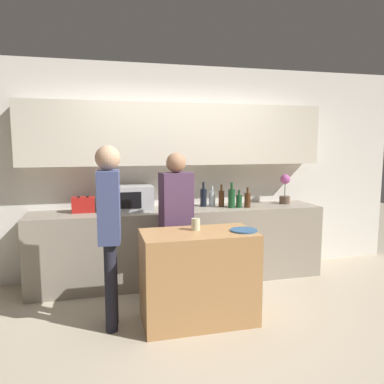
{
  "coord_description": "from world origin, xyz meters",
  "views": [
    {
      "loc": [
        -0.97,
        -3.07,
        1.71
      ],
      "look_at": [
        -0.07,
        0.52,
        1.23
      ],
      "focal_mm": 35.0,
      "sensor_mm": 36.0,
      "label": 1
    }
  ],
  "objects_px": {
    "bottle_5": "(247,200)",
    "microwave": "(131,198)",
    "bottle_1": "(212,198)",
    "plate_on_island": "(244,230)",
    "person_center": "(109,221)",
    "bottle_0": "(203,197)",
    "cup_0": "(196,224)",
    "person_left": "(176,214)",
    "bottle_3": "(232,198)",
    "potted_plant": "(285,189)",
    "bottle_2": "(221,198)",
    "toaster": "(83,205)",
    "bottle_4": "(239,201)"
  },
  "relations": [
    {
      "from": "bottle_3",
      "to": "cup_0",
      "type": "bearing_deg",
      "value": -126.76
    },
    {
      "from": "bottle_1",
      "to": "plate_on_island",
      "type": "bearing_deg",
      "value": -93.76
    },
    {
      "from": "bottle_0",
      "to": "bottle_2",
      "type": "bearing_deg",
      "value": -20.04
    },
    {
      "from": "bottle_1",
      "to": "bottle_2",
      "type": "relative_size",
      "value": 0.9
    },
    {
      "from": "bottle_3",
      "to": "person_center",
      "type": "relative_size",
      "value": 0.19
    },
    {
      "from": "bottle_4",
      "to": "potted_plant",
      "type": "bearing_deg",
      "value": 11.18
    },
    {
      "from": "microwave",
      "to": "bottle_1",
      "type": "distance_m",
      "value": 1.05
    },
    {
      "from": "bottle_5",
      "to": "person_left",
      "type": "xyz_separation_m",
      "value": [
        -1.02,
        -0.47,
        -0.05
      ]
    },
    {
      "from": "bottle_1",
      "to": "bottle_2",
      "type": "height_order",
      "value": "bottle_2"
    },
    {
      "from": "toaster",
      "to": "bottle_0",
      "type": "xyz_separation_m",
      "value": [
        1.48,
        0.05,
        0.03
      ]
    },
    {
      "from": "bottle_0",
      "to": "bottle_4",
      "type": "height_order",
      "value": "bottle_0"
    },
    {
      "from": "bottle_2",
      "to": "bottle_4",
      "type": "relative_size",
      "value": 1.3
    },
    {
      "from": "bottle_3",
      "to": "cup_0",
      "type": "height_order",
      "value": "bottle_3"
    },
    {
      "from": "microwave",
      "to": "potted_plant",
      "type": "height_order",
      "value": "potted_plant"
    },
    {
      "from": "potted_plant",
      "to": "bottle_4",
      "type": "distance_m",
      "value": 0.73
    },
    {
      "from": "plate_on_island",
      "to": "cup_0",
      "type": "xyz_separation_m",
      "value": [
        -0.44,
        0.15,
        0.05
      ]
    },
    {
      "from": "bottle_5",
      "to": "microwave",
      "type": "bearing_deg",
      "value": 173.7
    },
    {
      "from": "bottle_1",
      "to": "bottle_4",
      "type": "height_order",
      "value": "bottle_1"
    },
    {
      "from": "bottle_0",
      "to": "cup_0",
      "type": "height_order",
      "value": "bottle_0"
    },
    {
      "from": "bottle_3",
      "to": "plate_on_island",
      "type": "bearing_deg",
      "value": -104.3
    },
    {
      "from": "microwave",
      "to": "cup_0",
      "type": "xyz_separation_m",
      "value": [
        0.52,
        -1.09,
        -0.12
      ]
    },
    {
      "from": "toaster",
      "to": "bottle_2",
      "type": "xyz_separation_m",
      "value": [
        1.7,
        -0.03,
        0.02
      ]
    },
    {
      "from": "person_left",
      "to": "person_center",
      "type": "height_order",
      "value": "person_center"
    },
    {
      "from": "person_left",
      "to": "person_center",
      "type": "bearing_deg",
      "value": 23.35
    },
    {
      "from": "microwave",
      "to": "person_left",
      "type": "relative_size",
      "value": 0.32
    },
    {
      "from": "toaster",
      "to": "cup_0",
      "type": "height_order",
      "value": "toaster"
    },
    {
      "from": "person_left",
      "to": "cup_0",
      "type": "bearing_deg",
      "value": 91.03
    },
    {
      "from": "microwave",
      "to": "bottle_3",
      "type": "distance_m",
      "value": 1.25
    },
    {
      "from": "plate_on_island",
      "to": "bottle_0",
      "type": "bearing_deg",
      "value": 91.43
    },
    {
      "from": "potted_plant",
      "to": "person_left",
      "type": "bearing_deg",
      "value": -158.83
    },
    {
      "from": "bottle_5",
      "to": "cup_0",
      "type": "height_order",
      "value": "bottle_5"
    },
    {
      "from": "bottle_4",
      "to": "cup_0",
      "type": "bearing_deg",
      "value": -130.51
    },
    {
      "from": "bottle_2",
      "to": "bottle_5",
      "type": "distance_m",
      "value": 0.33
    },
    {
      "from": "plate_on_island",
      "to": "person_center",
      "type": "bearing_deg",
      "value": 173.47
    },
    {
      "from": "bottle_4",
      "to": "plate_on_island",
      "type": "bearing_deg",
      "value": -108.98
    },
    {
      "from": "microwave",
      "to": "person_center",
      "type": "relative_size",
      "value": 0.31
    },
    {
      "from": "potted_plant",
      "to": "cup_0",
      "type": "xyz_separation_m",
      "value": [
        -1.53,
        -1.1,
        -0.17
      ]
    },
    {
      "from": "microwave",
      "to": "person_center",
      "type": "height_order",
      "value": "person_center"
    },
    {
      "from": "bottle_2",
      "to": "person_left",
      "type": "bearing_deg",
      "value": -140.09
    },
    {
      "from": "potted_plant",
      "to": "bottle_0",
      "type": "height_order",
      "value": "potted_plant"
    },
    {
      "from": "microwave",
      "to": "potted_plant",
      "type": "xyz_separation_m",
      "value": [
        2.05,
        0.0,
        0.05
      ]
    },
    {
      "from": "bottle_0",
      "to": "bottle_1",
      "type": "bearing_deg",
      "value": 2.63
    },
    {
      "from": "microwave",
      "to": "plate_on_island",
      "type": "bearing_deg",
      "value": -52.37
    },
    {
      "from": "cup_0",
      "to": "person_center",
      "type": "bearing_deg",
      "value": -179.42
    },
    {
      "from": "microwave",
      "to": "toaster",
      "type": "relative_size",
      "value": 2.0
    },
    {
      "from": "bottle_5",
      "to": "plate_on_island",
      "type": "xyz_separation_m",
      "value": [
        -0.49,
        -1.09,
        -0.12
      ]
    },
    {
      "from": "bottle_2",
      "to": "person_left",
      "type": "xyz_separation_m",
      "value": [
        -0.71,
        -0.6,
        -0.06
      ]
    },
    {
      "from": "toaster",
      "to": "plate_on_island",
      "type": "bearing_deg",
      "value": -39.49
    },
    {
      "from": "bottle_1",
      "to": "bottle_5",
      "type": "height_order",
      "value": "bottle_1"
    },
    {
      "from": "bottle_2",
      "to": "cup_0",
      "type": "relative_size",
      "value": 2.52
    }
  ]
}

